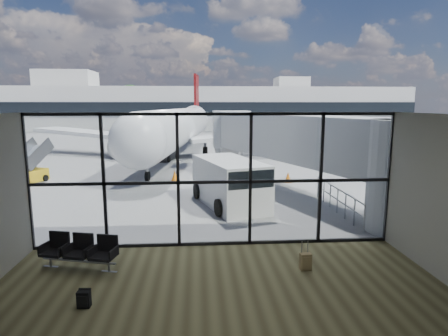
{
  "coord_description": "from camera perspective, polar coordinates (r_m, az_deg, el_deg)",
  "views": [
    {
      "loc": [
        -0.55,
        -12.16,
        4.74
      ],
      "look_at": [
        0.53,
        3.0,
        2.16
      ],
      "focal_mm": 30.0,
      "sensor_mm": 36.0,
      "label": 1
    }
  ],
  "objects": [
    {
      "name": "tree_3",
      "position": [
        88.22,
        -21.8,
        8.88
      ],
      "size": [
        4.95,
        4.95,
        7.12
      ],
      "color": "#382619",
      "rests_on": "ground"
    },
    {
      "name": "airliner",
      "position": [
        36.26,
        -6.79,
        6.25
      ],
      "size": [
        28.97,
        33.68,
        8.69
      ],
      "rotation": [
        0.0,
        0.0,
        -0.11
      ],
      "color": "silver",
      "rests_on": "ground"
    },
    {
      "name": "tree_2",
      "position": [
        90.21,
        -25.53,
        9.43
      ],
      "size": [
        6.27,
        6.27,
        9.03
      ],
      "color": "#382619",
      "rests_on": "ground"
    },
    {
      "name": "tree_5",
      "position": [
        85.4,
        -14.04,
        10.11
      ],
      "size": [
        6.27,
        6.27,
        9.03
      ],
      "color": "#382619",
      "rests_on": "ground"
    },
    {
      "name": "lounge_shell",
      "position": [
        7.67,
        0.18,
        -6.16
      ],
      "size": [
        12.02,
        8.01,
        4.51
      ],
      "color": "brown",
      "rests_on": "ground"
    },
    {
      "name": "mobile_stairs",
      "position": [
        25.92,
        -28.07,
        -0.9
      ],
      "size": [
        2.47,
        3.34,
        2.14
      ],
      "rotation": [
        0.0,
        0.0,
        -0.4
      ],
      "color": "gold",
      "rests_on": "ground"
    },
    {
      "name": "service_van",
      "position": [
        17.68,
        0.98,
        -2.19
      ],
      "size": [
        3.52,
        5.42,
        2.18
      ],
      "rotation": [
        0.0,
        0.0,
        0.29
      ],
      "color": "silver",
      "rests_on": "ground"
    },
    {
      "name": "backpack",
      "position": [
        9.9,
        -20.59,
        -18.2
      ],
      "size": [
        0.31,
        0.28,
        0.44
      ],
      "rotation": [
        0.0,
        0.0,
        -0.06
      ],
      "color": "black",
      "rests_on": "ground"
    },
    {
      "name": "traffic_cone_b",
      "position": [
        27.79,
        0.96,
        0.47
      ],
      "size": [
        0.47,
        0.47,
        0.67
      ],
      "color": "orange",
      "rests_on": "ground"
    },
    {
      "name": "tree_4",
      "position": [
        86.61,
        -17.99,
        9.51
      ],
      "size": [
        5.61,
        5.61,
        8.07
      ],
      "color": "#382619",
      "rests_on": "ground"
    },
    {
      "name": "glass_curtain_wall",
      "position": [
        12.42,
        -1.47,
        -1.94
      ],
      "size": [
        12.1,
        0.12,
        4.5
      ],
      "color": "white",
      "rests_on": "ground"
    },
    {
      "name": "seating_row",
      "position": [
        11.94,
        -20.99,
        -11.52
      ],
      "size": [
        2.28,
        1.15,
        1.01
      ],
      "rotation": [
        0.0,
        0.0,
        -0.25
      ],
      "color": "gray",
      "rests_on": "ground"
    },
    {
      "name": "belt_loader",
      "position": [
        32.65,
        -9.0,
        2.29
      ],
      "size": [
        2.46,
        4.34,
        1.9
      ],
      "rotation": [
        0.0,
        0.0,
        -0.28
      ],
      "color": "black",
      "rests_on": "ground"
    },
    {
      "name": "far_terminal",
      "position": [
        74.13,
        -4.16,
        9.19
      ],
      "size": [
        80.0,
        12.2,
        11.0
      ],
      "color": "#B3B2AE",
      "rests_on": "ground"
    },
    {
      "name": "traffic_cone_c",
      "position": [
        23.42,
        9.71,
        -1.43
      ],
      "size": [
        0.44,
        0.44,
        0.63
      ],
      "color": "orange",
      "rests_on": "ground"
    },
    {
      "name": "traffic_cone_a",
      "position": [
        23.73,
        -7.53,
        -1.23
      ],
      "size": [
        0.45,
        0.45,
        0.64
      ],
      "color": "orange",
      "rests_on": "ground"
    },
    {
      "name": "ground",
      "position": [
        52.38,
        -3.47,
        4.42
      ],
      "size": [
        220.0,
        220.0,
        0.0
      ],
      "primitive_type": "plane",
      "color": "slate",
      "rests_on": "ground"
    },
    {
      "name": "suitcase",
      "position": [
        11.37,
        12.32,
        -13.75
      ],
      "size": [
        0.34,
        0.26,
        0.88
      ],
      "rotation": [
        0.0,
        0.0,
        0.08
      ],
      "color": "olive",
      "rests_on": "ground"
    },
    {
      "name": "jet_bridge",
      "position": [
        20.09,
        11.71,
        3.78
      ],
      "size": [
        8.0,
        16.5,
        4.33
      ],
      "color": "#ADB0B2",
      "rests_on": "ground"
    },
    {
      "name": "apron_railing",
      "position": [
        17.3,
        16.92,
        -4.23
      ],
      "size": [
        0.06,
        5.46,
        1.11
      ],
      "color": "gray",
      "rests_on": "ground"
    },
    {
      "name": "tree_1",
      "position": [
        92.53,
        -29.0,
        8.76
      ],
      "size": [
        5.61,
        5.61,
        8.07
      ],
      "color": "#382619",
      "rests_on": "ground"
    }
  ]
}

